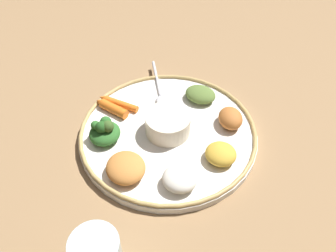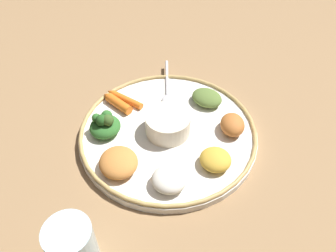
% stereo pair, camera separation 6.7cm
% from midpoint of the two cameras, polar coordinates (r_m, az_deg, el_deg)
% --- Properties ---
extents(ground_plane, '(2.40, 2.40, 0.00)m').
position_cam_midpoint_polar(ground_plane, '(0.70, 2.75, -1.85)').
color(ground_plane, olive).
extents(platter, '(0.35, 0.35, 0.01)m').
position_cam_midpoint_polar(platter, '(0.69, 2.78, -1.43)').
color(platter, white).
rests_on(platter, ground_plane).
extents(platter_rim, '(0.35, 0.35, 0.01)m').
position_cam_midpoint_polar(platter_rim, '(0.68, 2.81, -0.84)').
color(platter_rim, tan).
rests_on(platter_rim, platter).
extents(center_bowl, '(0.09, 0.09, 0.04)m').
position_cam_midpoint_polar(center_bowl, '(0.67, 2.87, 0.31)').
color(center_bowl, beige).
rests_on(center_bowl, platter).
extents(spoon, '(0.08, 0.15, 0.01)m').
position_cam_midpoint_polar(spoon, '(0.77, 2.37, 5.85)').
color(spoon, silver).
rests_on(spoon, platter).
extents(greens_pile, '(0.07, 0.07, 0.05)m').
position_cam_midpoint_polar(greens_pile, '(0.67, -7.52, 0.08)').
color(greens_pile, '#2D6628').
rests_on(greens_pile, platter).
extents(carrot_near_spoon, '(0.09, 0.03, 0.01)m').
position_cam_midpoint_polar(carrot_near_spoon, '(0.75, -4.57, 4.35)').
color(carrot_near_spoon, orange).
rests_on(carrot_near_spoon, platter).
extents(carrot_outer, '(0.08, 0.04, 0.02)m').
position_cam_midpoint_polar(carrot_outer, '(0.73, -5.80, 3.72)').
color(carrot_outer, orange).
rests_on(carrot_outer, platter).
extents(mound_chickpea, '(0.07, 0.07, 0.03)m').
position_cam_midpoint_polar(mound_chickpea, '(0.69, 13.24, 0.07)').
color(mound_chickpea, '#B2662D').
rests_on(mound_chickpea, platter).
extents(mound_collards, '(0.08, 0.07, 0.03)m').
position_cam_midpoint_polar(mound_collards, '(0.75, 8.96, 4.46)').
color(mound_collards, '#567033').
rests_on(mound_collards, platter).
extents(mound_rice_white, '(0.07, 0.07, 0.03)m').
position_cam_midpoint_polar(mound_rice_white, '(0.59, 3.44, -8.93)').
color(mound_rice_white, silver).
rests_on(mound_rice_white, platter).
extents(mound_squash, '(0.10, 0.10, 0.03)m').
position_cam_midpoint_polar(mound_squash, '(0.62, -5.02, -6.13)').
color(mound_squash, '#C67A38').
rests_on(mound_squash, platter).
extents(mound_lentil_yellow, '(0.06, 0.06, 0.03)m').
position_cam_midpoint_polar(mound_lentil_yellow, '(0.63, 10.81, -5.58)').
color(mound_lentil_yellow, gold).
rests_on(mound_lentil_yellow, platter).
extents(drinking_glass, '(0.07, 0.07, 0.10)m').
position_cam_midpoint_polar(drinking_glass, '(0.53, -11.45, -19.54)').
color(drinking_glass, silver).
rests_on(drinking_glass, ground_plane).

